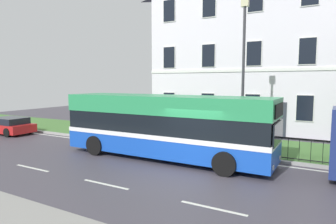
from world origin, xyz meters
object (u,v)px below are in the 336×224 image
object	(u,v)px
litter_bin	(170,134)
georgian_townhouse	(290,41)
single_decker_bus	(165,125)
parked_hatchback_00	(9,126)
street_lamp_post	(243,66)

from	to	relation	value
litter_bin	georgian_townhouse	bearing A→B (deg)	64.45
litter_bin	single_decker_bus	bearing A→B (deg)	-66.78
single_decker_bus	parked_hatchback_00	size ratio (longest dim) A/B	2.70
street_lamp_post	litter_bin	xyz separation A→B (m)	(-3.82, -0.68, -3.72)
georgian_townhouse	single_decker_bus	distance (m)	13.97
georgian_townhouse	street_lamp_post	world-z (taller)	georgian_townhouse
street_lamp_post	litter_bin	world-z (taller)	street_lamp_post
parked_hatchback_00	single_decker_bus	bearing A→B (deg)	177.53
georgian_townhouse	single_decker_bus	xyz separation A→B (m)	(-3.78, -12.42, -5.14)
single_decker_bus	parked_hatchback_00	xyz separation A→B (m)	(-12.76, 0.36, -1.00)
georgian_townhouse	single_decker_bus	size ratio (longest dim) A/B	1.91
parked_hatchback_00	georgian_townhouse	bearing A→B (deg)	-144.74
single_decker_bus	litter_bin	distance (m)	2.74
single_decker_bus	parked_hatchback_00	distance (m)	12.80
single_decker_bus	parked_hatchback_00	bearing A→B (deg)	178.64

